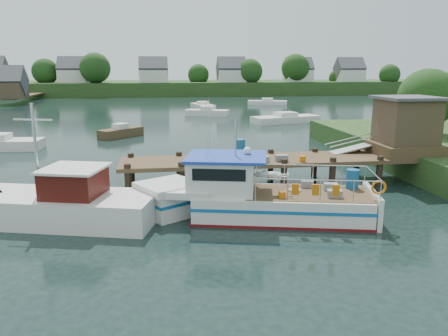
{
  "coord_description": "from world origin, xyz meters",
  "views": [
    {
      "loc": [
        -3.93,
        -21.44,
        5.92
      ],
      "look_at": [
        -1.0,
        -1.5,
        1.3
      ],
      "focal_mm": 35.0,
      "sensor_mm": 36.0,
      "label": 1
    }
  ],
  "objects": [
    {
      "name": "lobster_boat",
      "position": [
        -0.36,
        -4.86,
        0.86
      ],
      "size": [
        9.84,
        4.71,
        4.75
      ],
      "rotation": [
        0.0,
        0.0,
        -0.23
      ],
      "color": "silver",
      "rests_on": "ground"
    },
    {
      "name": "moored_rowboat",
      "position": [
        -7.37,
        17.53,
        0.44
      ],
      "size": [
        3.9,
        3.91,
        1.2
      ],
      "rotation": [
        0.0,
        0.0,
        0.27
      ],
      "color": "#4E3A25",
      "rests_on": "ground"
    },
    {
      "name": "work_boat",
      "position": [
        -8.21,
        -4.28,
        0.74
      ],
      "size": [
        8.82,
        4.6,
        4.64
      ],
      "rotation": [
        0.0,
        0.0,
        -0.27
      ],
      "color": "silver",
      "rests_on": "ground"
    },
    {
      "name": "ground_plane",
      "position": [
        0.0,
        0.0,
        0.0
      ],
      "size": [
        160.0,
        160.0,
        0.0
      ],
      "primitive_type": "plane",
      "color": "black"
    },
    {
      "name": "moored_d",
      "position": [
        2.49,
        44.2,
        0.4
      ],
      "size": [
        3.34,
        6.58,
        1.07
      ],
      "rotation": [
        0.0,
        0.0,
        -0.32
      ],
      "color": "silver",
      "rests_on": "ground"
    },
    {
      "name": "moored_c",
      "position": [
        9.81,
        25.28,
        0.44
      ],
      "size": [
        7.99,
        4.54,
        1.2
      ],
      "rotation": [
        0.0,
        0.0,
        0.1
      ],
      "color": "silver",
      "rests_on": "ground"
    },
    {
      "name": "dock",
      "position": [
        6.51,
        0.01,
        2.24
      ],
      "size": [
        16.6,
        3.0,
        4.78
      ],
      "color": "#4E3A25",
      "rests_on": "ground"
    },
    {
      "name": "moored_b",
      "position": [
        2.05,
        33.9,
        0.45
      ],
      "size": [
        5.75,
        3.81,
        1.21
      ],
      "rotation": [
        0.0,
        0.0,
        0.22
      ],
      "color": "silver",
      "rests_on": "ground"
    },
    {
      "name": "far_shore",
      "position": [
        0.01,
        82.37,
        2.1
      ],
      "size": [
        140.0,
        42.55,
        9.22
      ],
      "color": "#2A481E",
      "rests_on": "ground"
    },
    {
      "name": "moored_far",
      "position": [
        13.76,
        49.51,
        0.4
      ],
      "size": [
        6.75,
        3.83,
        1.09
      ],
      "rotation": [
        0.0,
        0.0,
        -0.01
      ],
      "color": "silver",
      "rests_on": "ground"
    }
  ]
}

